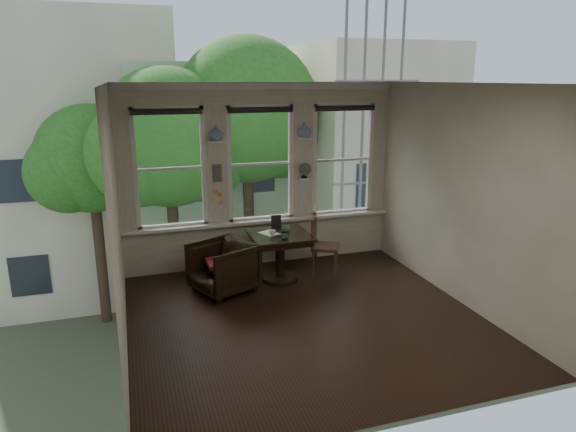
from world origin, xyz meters
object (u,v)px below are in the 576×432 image
object	(u,v)px
side_chair_right	(325,246)
mug	(272,233)
laptop	(281,232)
table	(280,257)
armchair_left	(223,267)

from	to	relation	value
side_chair_right	mug	distance (m)	0.97
laptop	mug	size ratio (longest dim) A/B	2.92
table	side_chair_right	size ratio (longest dim) A/B	0.98
armchair_left	side_chair_right	distance (m)	1.71
table	laptop	world-z (taller)	laptop
side_chair_right	armchair_left	bearing A→B (deg)	125.19
side_chair_right	mug	bearing A→B (deg)	124.65
table	mug	distance (m)	0.45
side_chair_right	mug	world-z (taller)	side_chair_right
side_chair_right	mug	xyz separation A→B (m)	(-0.91, -0.11, 0.34)
table	side_chair_right	xyz separation A→B (m)	(0.77, 0.04, 0.09)
table	mug	bearing A→B (deg)	-154.60
table	mug	world-z (taller)	mug
table	armchair_left	bearing A→B (deg)	-169.35
armchair_left	mug	distance (m)	0.90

